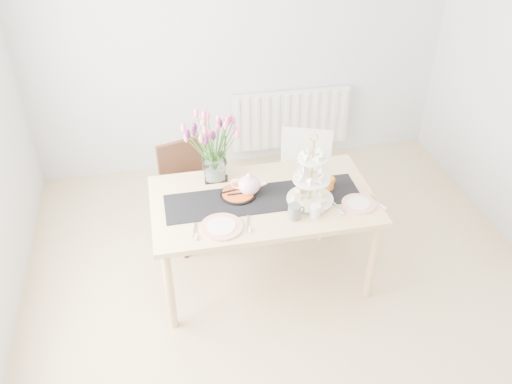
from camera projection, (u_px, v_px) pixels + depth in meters
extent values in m
plane|color=tan|center=(298.00, 321.00, 3.92)|extent=(4.50, 4.50, 0.00)
plane|color=silver|center=(240.00, 39.00, 4.96)|extent=(4.00, 0.00, 4.00)
cube|color=white|center=(291.00, 119.00, 5.48)|extent=(1.20, 0.08, 0.60)
cube|color=tan|center=(263.00, 201.00, 3.89)|extent=(1.60, 0.90, 0.04)
cylinder|color=tan|center=(170.00, 290.00, 3.68)|extent=(0.06, 0.06, 0.71)
cylinder|color=tan|center=(372.00, 261.00, 3.92)|extent=(0.06, 0.06, 0.71)
cylinder|color=tan|center=(163.00, 222.00, 4.29)|extent=(0.06, 0.06, 0.71)
cylinder|color=tan|center=(338.00, 200.00, 4.53)|extent=(0.06, 0.06, 0.71)
cube|color=#392114|center=(194.00, 197.00, 4.42)|extent=(0.53, 0.53, 0.04)
cube|color=#392114|center=(183.00, 162.00, 4.43)|extent=(0.42, 0.16, 0.41)
cylinder|color=#392114|center=(184.00, 238.00, 4.35)|extent=(0.04, 0.04, 0.42)
cylinder|color=#392114|center=(225.00, 224.00, 4.49)|extent=(0.04, 0.04, 0.42)
cylinder|color=#392114|center=(168.00, 213.00, 4.61)|extent=(0.04, 0.04, 0.42)
cylinder|color=#392114|center=(207.00, 201.00, 4.75)|extent=(0.04, 0.04, 0.42)
cube|color=white|center=(303.00, 185.00, 4.57)|extent=(0.55, 0.55, 0.04)
cube|color=white|center=(306.00, 150.00, 4.59)|extent=(0.41, 0.19, 0.40)
cylinder|color=white|center=(278.00, 217.00, 4.58)|extent=(0.04, 0.04, 0.41)
cylinder|color=white|center=(321.00, 221.00, 4.53)|extent=(0.04, 0.04, 0.41)
cylinder|color=white|center=(283.00, 192.00, 4.87)|extent=(0.04, 0.04, 0.41)
cylinder|color=white|center=(324.00, 196.00, 4.82)|extent=(0.04, 0.04, 0.41)
cube|color=black|center=(263.00, 198.00, 3.87)|extent=(1.40, 0.35, 0.01)
cube|color=silver|center=(215.00, 168.00, 4.05)|extent=(0.17, 0.17, 0.17)
cylinder|color=gold|center=(312.00, 172.00, 3.71)|extent=(0.01, 0.01, 0.49)
cylinder|color=white|center=(310.00, 199.00, 3.84)|extent=(0.33, 0.33, 0.01)
cylinder|color=white|center=(311.00, 179.00, 3.74)|extent=(0.27, 0.27, 0.01)
cylinder|color=white|center=(313.00, 158.00, 3.65)|extent=(0.21, 0.21, 0.01)
cylinder|color=silver|center=(303.00, 172.00, 4.08)|extent=(0.11, 0.11, 0.09)
cylinder|color=black|center=(238.00, 195.00, 3.89)|extent=(0.26, 0.26, 0.02)
cylinder|color=#D04E1D|center=(238.00, 193.00, 3.89)|extent=(0.23, 0.23, 0.01)
cylinder|color=slate|center=(294.00, 212.00, 3.66)|extent=(0.10, 0.10, 0.10)
cylinder|color=white|center=(315.00, 211.00, 3.68)|extent=(0.08, 0.08, 0.09)
cylinder|color=orange|center=(328.00, 183.00, 3.94)|extent=(0.11, 0.11, 0.10)
cylinder|color=silver|center=(221.00, 227.00, 3.60)|extent=(0.34, 0.34, 0.01)
cylinder|color=white|center=(359.00, 204.00, 3.81)|extent=(0.30, 0.30, 0.01)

